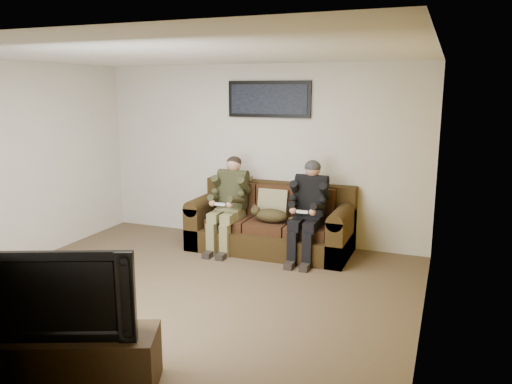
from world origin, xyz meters
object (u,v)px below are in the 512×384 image
at_px(sofa, 272,225).
at_px(person_right, 309,204).
at_px(person_left, 229,198).
at_px(framed_poster, 269,99).
at_px(tv_stand, 64,361).
at_px(cat, 270,215).
at_px(television, 58,291).

relative_size(sofa, person_right, 1.71).
bearing_deg(person_left, person_right, 0.02).
distance_m(framed_poster, tv_stand, 4.57).
xyz_separation_m(sofa, person_right, (0.58, -0.19, 0.39)).
bearing_deg(framed_poster, person_left, -123.45).
relative_size(person_right, cat, 1.99).
relative_size(person_left, person_right, 0.99).
bearing_deg(television, cat, 61.19).
bearing_deg(sofa, cat, -78.29).
bearing_deg(cat, tv_stand, -96.14).
height_order(sofa, tv_stand, sofa).
height_order(person_left, framed_poster, framed_poster).
xyz_separation_m(sofa, television, (-0.34, -3.78, 0.44)).
relative_size(person_left, tv_stand, 0.92).
bearing_deg(tv_stand, person_left, 71.17).
xyz_separation_m(person_right, framed_poster, (-0.78, 0.57, 1.36)).
xyz_separation_m(sofa, tv_stand, (-0.34, -3.78, -0.12)).
height_order(sofa, person_left, person_left).
bearing_deg(tv_stand, person_right, 53.01).
bearing_deg(person_right, television, -104.33).
bearing_deg(cat, person_left, 177.25).
xyz_separation_m(person_right, tv_stand, (-0.92, -3.59, -0.52)).
bearing_deg(cat, television, -96.14).
distance_m(tv_stand, television, 0.57).
xyz_separation_m(cat, television, (-0.38, -3.56, 0.24)).
height_order(sofa, framed_poster, framed_poster).
distance_m(person_left, television, 3.60).
bearing_deg(television, person_right, 53.01).
xyz_separation_m(person_left, framed_poster, (0.38, 0.57, 1.36)).
xyz_separation_m(framed_poster, television, (-0.14, -4.17, -1.31)).
bearing_deg(framed_poster, person_right, -36.36).
xyz_separation_m(framed_poster, tv_stand, (-0.14, -4.17, -1.88)).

